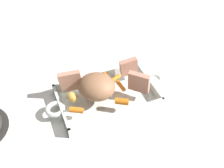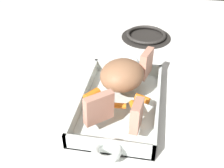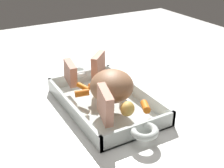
# 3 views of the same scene
# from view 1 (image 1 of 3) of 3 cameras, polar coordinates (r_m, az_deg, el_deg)

# --- Properties ---
(ground_plane) EXTENTS (1.95, 1.95, 0.00)m
(ground_plane) POSITION_cam_1_polar(r_m,az_deg,el_deg) (0.99, -1.06, -3.38)
(ground_plane) COLOR white
(roasting_dish) EXTENTS (0.46, 0.22, 0.04)m
(roasting_dish) POSITION_cam_1_polar(r_m,az_deg,el_deg) (0.98, -1.07, -2.84)
(roasting_dish) COLOR silver
(roasting_dish) RESTS_ON ground_plane
(pork_roast) EXTENTS (0.18, 0.17, 0.08)m
(pork_roast) POSITION_cam_1_polar(r_m,az_deg,el_deg) (0.92, -3.34, -0.64)
(pork_roast) COLOR #956647
(pork_roast) RESTS_ON roasting_dish
(roast_slice_thin) EXTENTS (0.09, 0.04, 0.09)m
(roast_slice_thin) POSITION_cam_1_polar(r_m,az_deg,el_deg) (0.95, -9.02, 0.61)
(roast_slice_thin) COLOR tan
(roast_slice_thin) RESTS_ON roasting_dish
(roast_slice_thick) EXTENTS (0.07, 0.07, 0.08)m
(roast_slice_thick) POSITION_cam_1_polar(r_m,az_deg,el_deg) (0.94, 5.88, 0.35)
(roast_slice_thick) COLOR tan
(roast_slice_thick) RESTS_ON roasting_dish
(roast_slice_outer) EXTENTS (0.08, 0.03, 0.08)m
(roast_slice_outer) POSITION_cam_1_polar(r_m,az_deg,el_deg) (1.01, 3.67, 3.72)
(roast_slice_outer) COLOR tan
(roast_slice_outer) RESTS_ON roasting_dish
(baby_carrot_southeast) EXTENTS (0.02, 0.05, 0.02)m
(baby_carrot_southeast) POSITION_cam_1_polar(r_m,az_deg,el_deg) (0.97, 1.92, -0.40)
(baby_carrot_southeast) COLOR orange
(baby_carrot_southeast) RESTS_ON roasting_dish
(baby_carrot_northwest) EXTENTS (0.05, 0.03, 0.02)m
(baby_carrot_northwest) POSITION_cam_1_polar(r_m,az_deg,el_deg) (1.00, 0.82, 1.26)
(baby_carrot_northwest) COLOR orange
(baby_carrot_northwest) RESTS_ON roasting_dish
(baby_carrot_center_left) EXTENTS (0.05, 0.05, 0.02)m
(baby_carrot_center_left) POSITION_cam_1_polar(r_m,az_deg,el_deg) (0.91, 2.16, -3.82)
(baby_carrot_center_left) COLOR orange
(baby_carrot_center_left) RESTS_ON roasting_dish
(baby_carrot_southwest) EXTENTS (0.03, 0.05, 0.02)m
(baby_carrot_southwest) POSITION_cam_1_polar(r_m,az_deg,el_deg) (1.00, -1.49, 1.53)
(baby_carrot_southwest) COLOR orange
(baby_carrot_southwest) RESTS_ON roasting_dish
(baby_carrot_center_right) EXTENTS (0.05, 0.04, 0.02)m
(baby_carrot_center_right) POSITION_cam_1_polar(r_m,az_deg,el_deg) (0.90, -7.77, -5.64)
(baby_carrot_center_right) COLOR orange
(baby_carrot_center_right) RESTS_ON roasting_dish
(potato_golden_small) EXTENTS (0.06, 0.06, 0.04)m
(potato_golden_small) POSITION_cam_1_polar(r_m,az_deg,el_deg) (0.93, -8.71, -2.82)
(potato_golden_small) COLOR gold
(potato_golden_small) RESTS_ON roasting_dish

